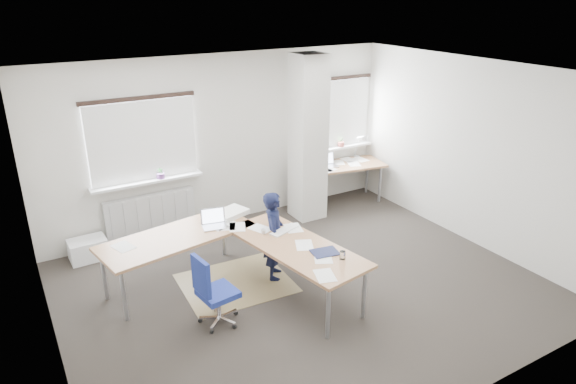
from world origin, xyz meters
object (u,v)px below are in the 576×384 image
desk_side (346,166)px  task_chair (216,305)px  desk_main (238,241)px  person (274,235)px

desk_side → task_chair: 4.27m
desk_main → task_chair: size_ratio=3.03×
task_chair → desk_main: bearing=37.6°
desk_side → task_chair: bearing=-137.0°
desk_main → desk_side: size_ratio=1.88×
desk_main → desk_side: bearing=20.2°
task_chair → desk_side: bearing=25.3°
desk_side → task_chair: desk_side is taller
desk_side → person: bearing=-135.0°
desk_main → person: (0.55, 0.03, -0.07)m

